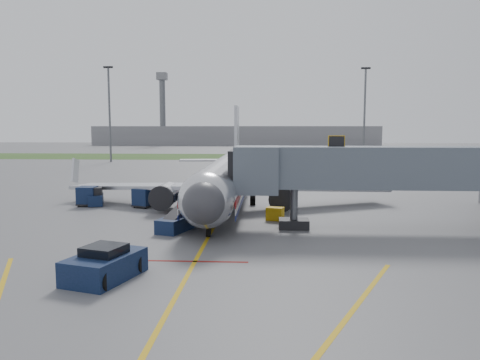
# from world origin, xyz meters

# --- Properties ---
(ground) EXTENTS (400.00, 400.00, 0.00)m
(ground) POSITION_xyz_m (0.00, 0.00, 0.00)
(ground) COLOR #565659
(ground) RESTS_ON ground
(grass_strip) EXTENTS (300.00, 25.00, 0.01)m
(grass_strip) POSITION_xyz_m (0.00, 90.00, 0.01)
(grass_strip) COLOR #2D4C1E
(grass_strip) RESTS_ON ground
(apron_markings) EXTENTS (21.52, 50.00, 0.01)m
(apron_markings) POSITION_xyz_m (0.00, -7.40, 0.00)
(apron_markings) COLOR gold
(apron_markings) RESTS_ON ground
(airliner) EXTENTS (32.10, 35.67, 10.25)m
(airliner) POSITION_xyz_m (0.00, 15.25, 2.65)
(airliner) COLOR silver
(airliner) RESTS_ON ground
(jet_bridge) EXTENTS (25.30, 4.00, 6.90)m
(jet_bridge) POSITION_xyz_m (12.86, 5.00, 4.47)
(jet_bridge) COLOR slate
(jet_bridge) RESTS_ON ground
(light_mast_left) EXTENTS (2.00, 0.44, 20.40)m
(light_mast_left) POSITION_xyz_m (-30.00, 70.00, 10.78)
(light_mast_left) COLOR #595B60
(light_mast_left) RESTS_ON ground
(light_mast_right) EXTENTS (2.00, 0.44, 20.40)m
(light_mast_right) POSITION_xyz_m (25.00, 75.00, 10.78)
(light_mast_right) COLOR #595B60
(light_mast_right) RESTS_ON ground
(distant_terminal) EXTENTS (120.00, 14.00, 8.00)m
(distant_terminal) POSITION_xyz_m (-10.00, 170.00, 4.00)
(distant_terminal) COLOR slate
(distant_terminal) RESTS_ON ground
(control_tower) EXTENTS (4.00, 4.00, 30.00)m
(control_tower) POSITION_xyz_m (-40.00, 165.00, 17.33)
(control_tower) COLOR #595B60
(control_tower) RESTS_ON ground
(pushback_tug) EXTENTS (3.55, 4.59, 1.69)m
(pushback_tug) POSITION_xyz_m (-4.00, -7.23, 0.70)
(pushback_tug) COLOR #0B1A33
(pushback_tug) RESTS_ON ground
(baggage_tug) EXTENTS (2.02, 2.81, 1.77)m
(baggage_tug) POSITION_xyz_m (-12.49, 14.27, 0.78)
(baggage_tug) COLOR #0B1A33
(baggage_tug) RESTS_ON ground
(baggage_cart_a) EXTENTS (2.17, 2.17, 1.80)m
(baggage_cart_a) POSITION_xyz_m (-7.59, 13.47, 0.91)
(baggage_cart_a) COLOR #0B1A33
(baggage_cart_a) RESTS_ON ground
(baggage_cart_b) EXTENTS (1.79, 1.79, 1.48)m
(baggage_cart_b) POSITION_xyz_m (-3.55, 13.30, 0.76)
(baggage_cart_b) COLOR #0B1A33
(baggage_cart_b) RESTS_ON ground
(baggage_cart_c) EXTENTS (1.75, 1.75, 1.85)m
(baggage_cart_c) POSITION_xyz_m (-13.22, 14.01, 0.94)
(baggage_cart_c) COLOR #0B1A33
(baggage_cart_c) RESTS_ON ground
(belt_loader) EXTENTS (2.77, 5.01, 2.37)m
(belt_loader) POSITION_xyz_m (-2.48, 4.05, 0.59)
(belt_loader) COLOR #0B1A33
(belt_loader) RESTS_ON ground
(ground_power_cart) EXTENTS (1.53, 1.24, 1.06)m
(ground_power_cart) POSITION_xyz_m (4.65, 8.00, 0.52)
(ground_power_cart) COLOR #DEA50D
(ground_power_cart) RESTS_ON ground
(ramp_worker) EXTENTS (0.78, 0.75, 1.79)m
(ramp_worker) POSITION_xyz_m (-3.00, 14.51, 0.89)
(ramp_worker) COLOR #B4D619
(ramp_worker) RESTS_ON ground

